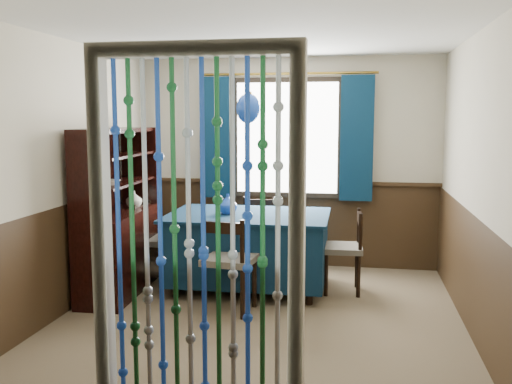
% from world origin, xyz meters
% --- Properties ---
extents(floor, '(4.00, 4.00, 0.00)m').
position_xyz_m(floor, '(0.00, 0.00, 0.00)').
color(floor, brown).
rests_on(floor, ground).
extents(ceiling, '(4.00, 4.00, 0.00)m').
position_xyz_m(ceiling, '(0.00, 0.00, 2.50)').
color(ceiling, silver).
rests_on(ceiling, ground).
extents(wall_back, '(3.60, 0.00, 3.60)m').
position_xyz_m(wall_back, '(0.00, 2.00, 1.25)').
color(wall_back, beige).
rests_on(wall_back, ground).
extents(wall_front, '(3.60, 0.00, 3.60)m').
position_xyz_m(wall_front, '(0.00, -2.00, 1.25)').
color(wall_front, beige).
rests_on(wall_front, ground).
extents(wall_left, '(0.00, 4.00, 4.00)m').
position_xyz_m(wall_left, '(-1.80, 0.00, 1.25)').
color(wall_left, beige).
rests_on(wall_left, ground).
extents(wall_right, '(0.00, 4.00, 4.00)m').
position_xyz_m(wall_right, '(1.80, 0.00, 1.25)').
color(wall_right, beige).
rests_on(wall_right, ground).
extents(wainscot_back, '(3.60, 0.00, 3.60)m').
position_xyz_m(wainscot_back, '(0.00, 1.99, 0.50)').
color(wainscot_back, '#332213').
rests_on(wainscot_back, ground).
extents(wainscot_front, '(3.60, 0.00, 3.60)m').
position_xyz_m(wainscot_front, '(0.00, -1.99, 0.50)').
color(wainscot_front, '#332213').
rests_on(wainscot_front, ground).
extents(wainscot_left, '(0.00, 4.00, 4.00)m').
position_xyz_m(wainscot_left, '(-1.79, 0.00, 0.50)').
color(wainscot_left, '#332213').
rests_on(wainscot_left, ground).
extents(wainscot_right, '(0.00, 4.00, 4.00)m').
position_xyz_m(wainscot_right, '(1.79, 0.00, 0.50)').
color(wainscot_right, '#332213').
rests_on(wainscot_right, ground).
extents(window, '(1.32, 0.12, 1.42)m').
position_xyz_m(window, '(0.00, 1.95, 1.55)').
color(window, black).
rests_on(window, wall_back).
extents(doorway, '(1.16, 0.12, 2.18)m').
position_xyz_m(doorway, '(0.00, -1.94, 1.05)').
color(doorway, silver).
rests_on(doorway, ground).
extents(dining_table, '(1.67, 1.17, 0.80)m').
position_xyz_m(dining_table, '(-0.27, 0.91, 0.46)').
color(dining_table, '#0B2339').
rests_on(dining_table, floor).
extents(chair_near, '(0.50, 0.48, 0.90)m').
position_xyz_m(chair_near, '(-0.31, 0.16, 0.48)').
color(chair_near, black).
rests_on(chair_near, floor).
extents(chair_far, '(0.47, 0.45, 0.86)m').
position_xyz_m(chair_far, '(-0.28, 1.57, 0.46)').
color(chair_far, black).
rests_on(chair_far, floor).
extents(chair_left, '(0.46, 0.47, 0.88)m').
position_xyz_m(chair_left, '(-1.30, 0.94, 0.47)').
color(chair_left, black).
rests_on(chair_left, floor).
extents(chair_right, '(0.42, 0.44, 0.85)m').
position_xyz_m(chair_right, '(0.73, 0.98, 0.45)').
color(chair_right, black).
rests_on(chair_right, floor).
extents(sideboard, '(0.50, 1.31, 1.68)m').
position_xyz_m(sideboard, '(-1.56, 0.54, 0.59)').
color(sideboard, black).
rests_on(sideboard, floor).
extents(pendant_lamp, '(0.24, 0.24, 0.77)m').
position_xyz_m(pendant_lamp, '(-0.27, 0.91, 1.89)').
color(pendant_lamp, olive).
rests_on(pendant_lamp, ceiling).
extents(vase_table, '(0.22, 0.22, 0.19)m').
position_xyz_m(vase_table, '(-0.48, 0.87, 0.89)').
color(vase_table, '#173D9F').
rests_on(vase_table, dining_table).
extents(bowl_shelf, '(0.28, 0.28, 0.05)m').
position_xyz_m(bowl_shelf, '(-1.50, 0.24, 1.18)').
color(bowl_shelf, beige).
rests_on(bowl_shelf, sideboard).
extents(vase_sideboard, '(0.24, 0.24, 0.20)m').
position_xyz_m(vase_sideboard, '(-1.50, 0.85, 0.94)').
color(vase_sideboard, beige).
rests_on(vase_sideboard, sideboard).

